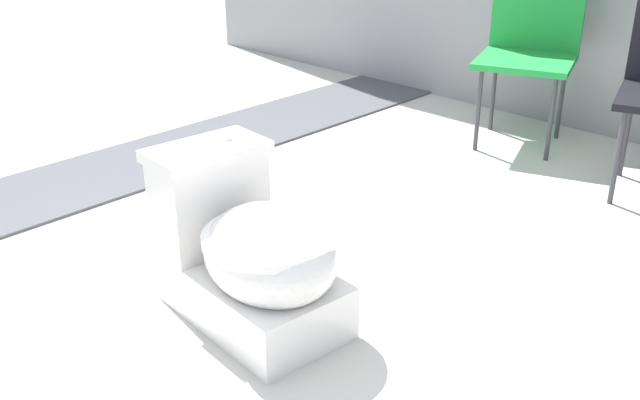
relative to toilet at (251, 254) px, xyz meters
The scene contains 4 objects.
ground_plane 0.24m from the toilet, 103.59° to the right, with size 14.00×14.00×0.00m, color beige.
gravel_strip 1.43m from the toilet, 163.42° to the left, with size 0.56×8.00×0.01m, color #4C4C51.
toilet is the anchor object (origin of this frame).
folding_chair_left 2.09m from the toilet, 97.46° to the left, with size 0.56×0.56×0.83m.
Camera 1 is at (1.54, -1.17, 1.29)m, focal length 42.00 mm.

